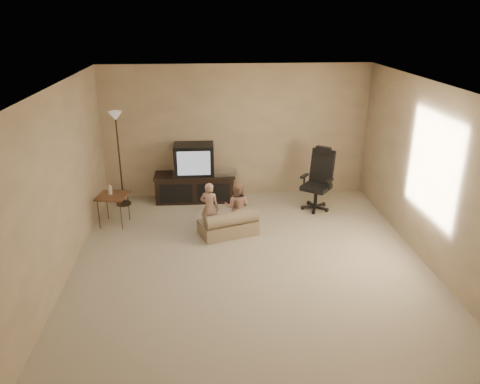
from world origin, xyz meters
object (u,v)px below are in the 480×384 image
object	(u,v)px
side_table	(112,196)
child_sofa	(229,225)
floor_lamp	(117,138)
toddler_left	(210,208)
tv_stand	(195,177)
toddler_right	(237,207)
office_chair	(318,187)

from	to	relation	value
side_table	child_sofa	world-z (taller)	side_table
side_table	child_sofa	xyz separation A→B (m)	(1.91, -0.56, -0.33)
floor_lamp	child_sofa	xyz separation A→B (m)	(1.89, -1.43, -1.10)
floor_lamp	toddler_left	distance (m)	2.21
side_table	child_sofa	bearing A→B (deg)	-16.40
side_table	toddler_left	distance (m)	1.66
tv_stand	toddler_right	bearing A→B (deg)	-64.02
office_chair	child_sofa	bearing A→B (deg)	-111.91
floor_lamp	side_table	bearing A→B (deg)	-91.01
side_table	toddler_left	bearing A→B (deg)	-14.63
child_sofa	toddler_left	xyz separation A→B (m)	(-0.31, 0.14, 0.25)
floor_lamp	child_sofa	size ratio (longest dim) A/B	1.74
office_chair	toddler_right	xyz separation A→B (m)	(-1.52, -0.85, 0.03)
side_table	toddler_right	size ratio (longest dim) A/B	0.83
tv_stand	office_chair	xyz separation A→B (m)	(2.21, -0.58, -0.05)
office_chair	toddler_right	world-z (taller)	office_chair
child_sofa	toddler_left	bearing A→B (deg)	135.85
side_table	floor_lamp	xyz separation A→B (m)	(0.02, 0.86, 0.76)
tv_stand	toddler_left	xyz separation A→B (m)	(0.25, -1.41, -0.03)
tv_stand	floor_lamp	bearing A→B (deg)	-174.13
tv_stand	child_sofa	size ratio (longest dim) A/B	1.52
floor_lamp	toddler_left	size ratio (longest dim) A/B	2.06
office_chair	child_sofa	world-z (taller)	office_chair
tv_stand	toddler_right	size ratio (longest dim) A/B	1.77
office_chair	side_table	size ratio (longest dim) A/B	1.58
child_sofa	toddler_right	bearing A→B (deg)	22.49
floor_lamp	toddler_right	distance (m)	2.56
tv_stand	side_table	world-z (taller)	tv_stand
tv_stand	toddler_left	distance (m)	1.43
floor_lamp	child_sofa	distance (m)	2.61
office_chair	floor_lamp	world-z (taller)	floor_lamp
tv_stand	side_table	size ratio (longest dim) A/B	2.14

